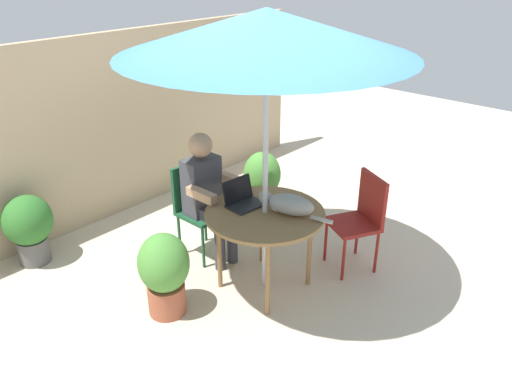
{
  "coord_description": "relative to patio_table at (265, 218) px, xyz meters",
  "views": [
    {
      "loc": [
        -2.77,
        -2.4,
        2.71
      ],
      "look_at": [
        0.0,
        0.1,
        0.89
      ],
      "focal_mm": 35.25,
      "sensor_mm": 36.0,
      "label": 1
    }
  ],
  "objects": [
    {
      "name": "laptop",
      "position": [
        -0.02,
        0.24,
        0.13
      ],
      "size": [
        0.32,
        0.28,
        0.21
      ],
      "color": "black",
      "rests_on": "patio_table"
    },
    {
      "name": "ground_plane",
      "position": [
        0.0,
        0.0,
        -0.68
      ],
      "size": [
        14.0,
        14.0,
        0.0
      ],
      "primitive_type": "plane",
      "color": "beige"
    },
    {
      "name": "patio_umbrella",
      "position": [
        0.0,
        0.0,
        1.5
      ],
      "size": [
        2.18,
        2.18,
        2.35
      ],
      "color": "#B7B7BC",
      "rests_on": "ground"
    },
    {
      "name": "person_seated",
      "position": [
        -0.0,
        0.7,
        0.03
      ],
      "size": [
        0.48,
        0.48,
        1.25
      ],
      "color": "#3F3F47",
      "rests_on": "ground"
    },
    {
      "name": "potted_plant_near_fence",
      "position": [
        1.05,
        0.96,
        -0.3
      ],
      "size": [
        0.42,
        0.42,
        0.71
      ],
      "color": "#595654",
      "rests_on": "ground"
    },
    {
      "name": "chair_occupied",
      "position": [
        0.0,
        0.86,
        -0.14
      ],
      "size": [
        0.4,
        0.4,
        0.91
      ],
      "color": "#194C2D",
      "rests_on": "ground"
    },
    {
      "name": "cat",
      "position": [
        0.11,
        -0.15,
        0.15
      ],
      "size": [
        0.3,
        0.64,
        0.17
      ],
      "color": "gray",
      "rests_on": "patio_table"
    },
    {
      "name": "chair_empty",
      "position": [
        0.84,
        -0.44,
        -0.14
      ],
      "size": [
        0.54,
        0.54,
        0.91
      ],
      "color": "maroon",
      "rests_on": "ground"
    },
    {
      "name": "patio_table",
      "position": [
        0.0,
        0.0,
        0.0
      ],
      "size": [
        1.0,
        1.0,
        0.74
      ],
      "color": "olive",
      "rests_on": "ground"
    },
    {
      "name": "potted_plant_by_chair",
      "position": [
        -1.18,
        1.88,
        -0.29
      ],
      "size": [
        0.45,
        0.45,
        0.69
      ],
      "color": "#595654",
      "rests_on": "ground"
    },
    {
      "name": "potted_plant_corner",
      "position": [
        -0.8,
        0.36,
        -0.28
      ],
      "size": [
        0.41,
        0.41,
        0.73
      ],
      "color": "#9E5138",
      "rests_on": "ground"
    },
    {
      "name": "fence_back",
      "position": [
        0.0,
        2.17,
        0.3
      ],
      "size": [
        5.58,
        0.08,
        1.96
      ],
      "primitive_type": "cube",
      "color": "tan",
      "rests_on": "ground"
    }
  ]
}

